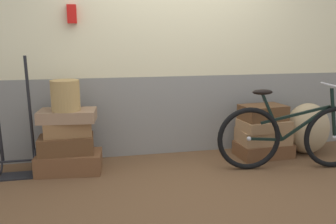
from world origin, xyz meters
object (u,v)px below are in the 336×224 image
suitcase_1 (66,144)px  burlap_sack (307,128)px  suitcase_2 (68,128)px  suitcase_3 (68,115)px  suitcase_7 (263,113)px  wicker_basket (65,95)px  suitcase_0 (69,162)px  suitcase_6 (264,125)px  luggage_trolley (17,147)px  suitcase_4 (263,149)px  bicycle (292,136)px  suitcase_5 (263,136)px

suitcase_1 → burlap_sack: (2.92, 0.01, 0.01)m
suitcase_2 → suitcase_3: 0.14m
suitcase_7 → wicker_basket: bearing=174.0°
suitcase_0 → suitcase_2: suitcase_2 is taller
suitcase_0 → burlap_sack: burlap_sack is taller
suitcase_3 → suitcase_7: suitcase_3 is taller
suitcase_6 → luggage_trolley: (-2.83, 0.05, -0.10)m
suitcase_3 → luggage_trolley: 0.63m
suitcase_1 → luggage_trolley: size_ratio=0.45×
suitcase_6 → wicker_basket: 2.34m
suitcase_4 → wicker_basket: (-2.31, -0.01, 0.76)m
suitcase_4 → bicycle: size_ratio=0.39×
suitcase_2 → wicker_basket: (-0.01, -0.01, 0.36)m
suitcase_1 → wicker_basket: (0.02, 0.01, 0.53)m
suitcase_0 → suitcase_7: (2.29, 0.04, 0.44)m
suitcase_2 → suitcase_4: suitcase_2 is taller
suitcase_1 → wicker_basket: 0.53m
suitcase_7 → luggage_trolley: bearing=173.1°
suitcase_4 → bicycle: 0.54m
suitcase_2 → suitcase_6: 2.29m
suitcase_3 → suitcase_4: size_ratio=0.92×
suitcase_4 → suitcase_1: bearing=177.4°
wicker_basket → suitcase_4: bearing=0.2°
suitcase_0 → luggage_trolley: size_ratio=0.54×
suitcase_5 → burlap_sack: 0.60m
suitcase_4 → luggage_trolley: 2.85m
suitcase_4 → suitcase_6: 0.31m
suitcase_6 → luggage_trolley: luggage_trolley is taller
suitcase_6 → luggage_trolley: size_ratio=0.45×
suitcase_2 → luggage_trolley: 0.57m
suitcase_7 → wicker_basket: size_ratio=1.62×
suitcase_2 → burlap_sack: (2.89, -0.01, -0.16)m
suitcase_0 → luggage_trolley: luggage_trolley is taller
suitcase_2 → luggage_trolley: bearing=175.7°
suitcase_5 → luggage_trolley: size_ratio=0.47×
suitcase_2 → suitcase_7: size_ratio=0.94×
suitcase_4 → suitcase_5: 0.17m
suitcase_2 → bicycle: (2.40, -0.45, -0.11)m
suitcase_0 → suitcase_4: (2.31, 0.03, -0.02)m
suitcase_5 → suitcase_3: bearing=-178.4°
suitcase_1 → suitcase_7: suitcase_7 is taller
suitcase_7 → suitcase_1: bearing=174.1°
suitcase_6 → bicycle: bearing=-80.0°
suitcase_0 → burlap_sack: bearing=6.4°
suitcase_5 → wicker_basket: wicker_basket is taller
bicycle → suitcase_1: bearing=169.8°
suitcase_0 → bicycle: (2.41, -0.42, 0.27)m
suitcase_0 → wicker_basket: wicker_basket is taller
suitcase_5 → bicycle: bicycle is taller
suitcase_4 → suitcase_3: bearing=176.5°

